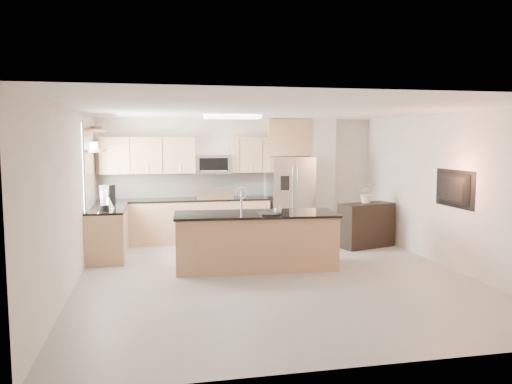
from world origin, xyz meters
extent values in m
plane|color=#9A9893|center=(0.00, 0.00, 0.00)|extent=(6.50, 6.50, 0.00)
cube|color=white|center=(0.00, 0.00, 2.60)|extent=(6.00, 6.50, 0.02)
cube|color=beige|center=(0.00, 3.25, 1.30)|extent=(6.00, 0.02, 2.60)
cube|color=beige|center=(0.00, -3.25, 1.30)|extent=(6.00, 0.02, 2.60)
cube|color=beige|center=(-3.00, 0.00, 1.30)|extent=(0.02, 6.50, 2.60)
cube|color=beige|center=(3.00, 0.00, 1.30)|extent=(0.02, 6.50, 2.60)
cube|color=tan|center=(-1.23, 2.92, 0.44)|extent=(3.55, 0.65, 0.88)
cube|color=black|center=(-1.23, 2.92, 0.90)|extent=(3.55, 0.66, 0.04)
cube|color=beige|center=(-1.23, 3.24, 1.18)|extent=(3.55, 0.02, 0.52)
cube|color=tan|center=(-2.67, 1.85, 0.44)|extent=(0.65, 1.50, 0.88)
cube|color=black|center=(-2.67, 1.85, 0.90)|extent=(0.66, 1.50, 0.04)
cube|color=black|center=(-0.60, 2.92, 0.45)|extent=(0.76, 0.64, 0.90)
cube|color=black|center=(-0.60, 2.92, 0.92)|extent=(0.76, 0.62, 0.03)
cube|color=silver|center=(-0.60, 2.62, 1.03)|extent=(0.76, 0.04, 0.22)
cube|color=tan|center=(-1.94, 3.08, 1.83)|extent=(1.92, 0.33, 0.75)
cube|color=tan|center=(0.19, 3.08, 1.83)|extent=(0.82, 0.33, 0.75)
cube|color=silver|center=(-0.60, 3.05, 1.63)|extent=(0.76, 0.40, 0.40)
cube|color=black|center=(-0.60, 2.85, 1.63)|extent=(0.60, 0.02, 0.28)
cube|color=silver|center=(1.06, 2.88, 0.89)|extent=(0.92, 0.75, 1.78)
cube|color=gray|center=(1.06, 2.50, 0.89)|extent=(0.02, 0.01, 1.69)
cube|color=black|center=(0.84, 2.48, 1.25)|extent=(0.18, 0.03, 0.30)
cube|color=silver|center=(1.82, 3.10, 1.30)|extent=(0.60, 0.30, 2.60)
cube|color=white|center=(-2.98, 1.85, 1.65)|extent=(0.03, 1.05, 1.55)
cube|color=silver|center=(-2.97, 1.85, 1.65)|extent=(0.03, 1.15, 1.65)
cube|color=olive|center=(-2.85, 1.95, 1.95)|extent=(0.30, 1.20, 0.04)
cube|color=olive|center=(-2.85, 1.95, 2.32)|extent=(0.30, 1.20, 0.04)
cube|color=white|center=(-0.40, 1.60, 2.56)|extent=(1.00, 0.50, 0.06)
cube|color=tan|center=(-0.17, 0.57, 0.45)|extent=(2.69, 1.09, 0.89)
cube|color=black|center=(-0.17, 0.57, 0.91)|extent=(2.76, 1.16, 0.04)
cube|color=black|center=(-0.38, 0.57, 0.90)|extent=(0.56, 0.41, 0.01)
cylinder|color=silver|center=(-0.38, 0.79, 1.10)|extent=(0.03, 0.03, 0.34)
torus|color=silver|center=(-0.38, 0.73, 1.25)|extent=(0.21, 0.03, 0.21)
cube|color=black|center=(2.33, 1.74, 0.44)|extent=(1.19, 0.75, 0.88)
imported|color=silver|center=(0.16, 0.39, 0.98)|extent=(0.16, 0.16, 0.10)
cylinder|color=black|center=(0.02, 0.37, 0.94)|extent=(0.46, 0.46, 0.02)
cylinder|color=black|center=(-2.67, 1.38, 0.97)|extent=(0.15, 0.15, 0.11)
cylinder|color=silver|center=(-2.67, 1.38, 1.15)|extent=(0.12, 0.12, 0.25)
cone|color=silver|center=(-2.62, 1.67, 1.03)|extent=(0.20, 0.20, 0.22)
cylinder|color=black|center=(-2.62, 1.67, 1.15)|extent=(0.04, 0.04, 0.04)
cube|color=black|center=(-2.69, 2.29, 1.11)|extent=(0.28, 0.30, 0.37)
cylinder|color=silver|center=(-2.69, 2.22, 1.02)|extent=(0.12, 0.12, 0.13)
imported|color=silver|center=(-2.85, 2.28, 2.38)|extent=(0.35, 0.35, 0.08)
imported|color=silver|center=(2.35, 1.79, 1.18)|extent=(0.66, 0.62, 0.60)
imported|color=black|center=(2.91, -0.20, 1.35)|extent=(0.14, 1.08, 0.62)
camera|label=1|loc=(-1.82, -7.49, 2.15)|focal=35.00mm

